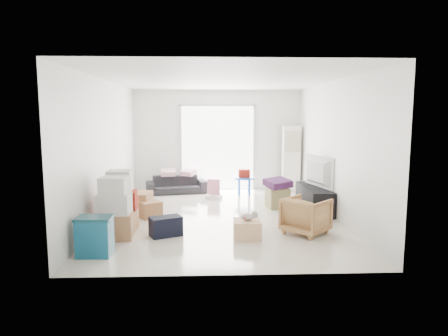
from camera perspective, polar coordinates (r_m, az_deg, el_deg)
room_shell at (r=7.87m, az=-0.40°, el=2.64°), size 4.98×6.48×3.18m
sliding_door at (r=10.85m, az=-0.92°, el=3.39°), size 2.10×0.04×2.33m
ac_tower at (r=10.78m, az=9.55°, el=1.30°), size 0.45×0.30×1.75m
tv_console at (r=8.75m, az=12.76°, el=-4.29°), size 0.46×1.54×0.51m
television at (r=8.69m, az=12.82°, el=-2.15°), size 0.91×1.26×0.15m
sofa at (r=10.51m, az=-6.82°, el=-1.95°), size 1.61×0.76×0.61m
pillow_left at (r=10.51m, az=-8.00°, el=0.03°), size 0.42×0.36×0.12m
pillow_right at (r=10.48m, az=-5.10°, el=0.04°), size 0.44×0.42×0.12m
armchair at (r=7.02m, az=11.64°, el=-6.43°), size 0.92×0.92×0.69m
storage_bins at (r=6.12m, az=-17.99°, el=-9.25°), size 0.51×0.37×0.58m
box_stack_a at (r=6.81m, az=-15.38°, el=-5.96°), size 0.60×0.51×1.03m
box_stack_b at (r=7.24m, az=-14.57°, el=-5.10°), size 0.58×0.54×1.07m
box_stack_c at (r=8.43m, az=-12.61°, el=-4.93°), size 0.70×0.61×0.46m
loose_box at (r=8.12m, az=-10.53°, el=-5.84°), size 0.54×0.54×0.32m
duffel_bag at (r=6.85m, az=-8.32°, el=-8.25°), size 0.60×0.50×0.33m
ottoman at (r=8.88m, az=7.64°, el=-4.24°), size 0.51×0.51×0.44m
blanket at (r=8.83m, az=7.67°, el=-2.39°), size 0.63×0.63×0.14m
kids_table at (r=10.22m, az=2.90°, el=-1.25°), size 0.53×0.53×0.65m
toy_walker at (r=9.80m, az=-1.48°, el=-3.62°), size 0.43×0.41×0.46m
wood_crate at (r=6.69m, az=3.32°, el=-8.71°), size 0.46×0.46×0.30m
plush_bunny at (r=6.64m, az=3.61°, el=-6.90°), size 0.29×0.17×0.15m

